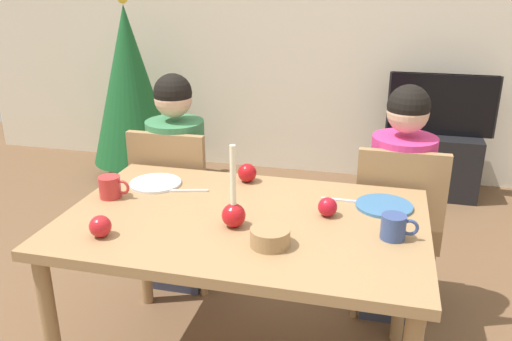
{
  "coord_description": "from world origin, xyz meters",
  "views": [
    {
      "loc": [
        0.5,
        -1.79,
        1.64
      ],
      "look_at": [
        0.0,
        0.2,
        0.87
      ],
      "focal_mm": 37.1,
      "sensor_mm": 36.0,
      "label": 1
    }
  ],
  "objects_px": {
    "tv": "(442,105)",
    "apple_by_left_plate": "(328,207)",
    "mug_left": "(111,187)",
    "dining_table": "(244,236)",
    "person_left_child": "(178,186)",
    "christmas_tree": "(130,86)",
    "person_right_child": "(398,208)",
    "plate_left": "(156,183)",
    "tv_stand": "(434,164)",
    "bowl_walnuts": "(270,237)",
    "apple_by_right_mug": "(100,226)",
    "chair_left": "(176,199)",
    "plate_right": "(384,206)",
    "candle_centerpiece": "(234,210)",
    "chair_right": "(397,222)",
    "apple_near_candle": "(247,173)",
    "mug_right": "(394,227)"
  },
  "relations": [
    {
      "from": "tv",
      "to": "apple_by_left_plate",
      "type": "bearing_deg",
      "value": -105.05
    },
    {
      "from": "apple_by_left_plate",
      "to": "mug_left",
      "type": "bearing_deg",
      "value": -177.5
    },
    {
      "from": "dining_table",
      "to": "person_left_child",
      "type": "distance_m",
      "value": 0.84
    },
    {
      "from": "person_left_child",
      "to": "mug_left",
      "type": "distance_m",
      "value": 0.63
    },
    {
      "from": "tv",
      "to": "christmas_tree",
      "type": "height_order",
      "value": "christmas_tree"
    },
    {
      "from": "tv",
      "to": "person_right_child",
      "type": "bearing_deg",
      "value": -100.5
    },
    {
      "from": "plate_left",
      "to": "dining_table",
      "type": "bearing_deg",
      "value": -25.85
    },
    {
      "from": "person_right_child",
      "to": "tv_stand",
      "type": "height_order",
      "value": "person_right_child"
    },
    {
      "from": "person_right_child",
      "to": "apple_by_left_plate",
      "type": "height_order",
      "value": "person_right_child"
    },
    {
      "from": "bowl_walnuts",
      "to": "apple_by_right_mug",
      "type": "distance_m",
      "value": 0.61
    },
    {
      "from": "dining_table",
      "to": "mug_left",
      "type": "bearing_deg",
      "value": 175.08
    },
    {
      "from": "chair_left",
      "to": "mug_left",
      "type": "bearing_deg",
      "value": -95.4
    },
    {
      "from": "person_right_child",
      "to": "plate_right",
      "type": "distance_m",
      "value": 0.46
    },
    {
      "from": "candle_centerpiece",
      "to": "plate_right",
      "type": "bearing_deg",
      "value": 29.85
    },
    {
      "from": "chair_left",
      "to": "tv_stand",
      "type": "distance_m",
      "value": 2.24
    },
    {
      "from": "chair_left",
      "to": "apple_by_right_mug",
      "type": "height_order",
      "value": "chair_left"
    },
    {
      "from": "candle_centerpiece",
      "to": "plate_right",
      "type": "xyz_separation_m",
      "value": [
        0.54,
        0.31,
        -0.06
      ]
    },
    {
      "from": "chair_right",
      "to": "apple_near_candle",
      "type": "xyz_separation_m",
      "value": [
        -0.68,
        -0.25,
        0.28
      ]
    },
    {
      "from": "person_right_child",
      "to": "christmas_tree",
      "type": "height_order",
      "value": "christmas_tree"
    },
    {
      "from": "chair_left",
      "to": "plate_left",
      "type": "distance_m",
      "value": 0.46
    },
    {
      "from": "dining_table",
      "to": "plate_left",
      "type": "relative_size",
      "value": 6.14
    },
    {
      "from": "mug_right",
      "to": "apple_by_right_mug",
      "type": "xyz_separation_m",
      "value": [
        -1.02,
        -0.24,
        -0.01
      ]
    },
    {
      "from": "person_right_child",
      "to": "candle_centerpiece",
      "type": "bearing_deg",
      "value": -130.29
    },
    {
      "from": "tv_stand",
      "to": "christmas_tree",
      "type": "height_order",
      "value": "christmas_tree"
    },
    {
      "from": "mug_left",
      "to": "chair_left",
      "type": "bearing_deg",
      "value": 84.6
    },
    {
      "from": "dining_table",
      "to": "chair_right",
      "type": "xyz_separation_m",
      "value": [
        0.6,
        0.61,
        -0.15
      ]
    },
    {
      "from": "christmas_tree",
      "to": "plate_left",
      "type": "distance_m",
      "value": 2.15
    },
    {
      "from": "plate_left",
      "to": "apple_by_right_mug",
      "type": "xyz_separation_m",
      "value": [
        0.02,
        -0.5,
        0.03
      ]
    },
    {
      "from": "bowl_walnuts",
      "to": "apple_by_left_plate",
      "type": "relative_size",
      "value": 1.85
    },
    {
      "from": "mug_right",
      "to": "apple_near_candle",
      "type": "distance_m",
      "value": 0.76
    },
    {
      "from": "candle_centerpiece",
      "to": "bowl_walnuts",
      "type": "height_order",
      "value": "candle_centerpiece"
    },
    {
      "from": "person_left_child",
      "to": "apple_by_left_plate",
      "type": "height_order",
      "value": "person_left_child"
    },
    {
      "from": "candle_centerpiece",
      "to": "mug_right",
      "type": "xyz_separation_m",
      "value": [
        0.58,
        0.05,
        -0.02
      ]
    },
    {
      "from": "candle_centerpiece",
      "to": "plate_left",
      "type": "xyz_separation_m",
      "value": [
        -0.46,
        0.31,
        -0.06
      ]
    },
    {
      "from": "tv",
      "to": "apple_by_right_mug",
      "type": "bearing_deg",
      "value": -117.86
    },
    {
      "from": "person_left_child",
      "to": "mug_right",
      "type": "distance_m",
      "value": 1.31
    },
    {
      "from": "person_left_child",
      "to": "person_right_child",
      "type": "bearing_deg",
      "value": 0.0
    },
    {
      "from": "tv_stand",
      "to": "bowl_walnuts",
      "type": "height_order",
      "value": "bowl_walnuts"
    },
    {
      "from": "chair_left",
      "to": "apple_by_left_plate",
      "type": "distance_m",
      "value": 1.03
    },
    {
      "from": "person_right_child",
      "to": "tv_stand",
      "type": "xyz_separation_m",
      "value": [
        0.31,
        1.66,
        -0.33
      ]
    },
    {
      "from": "candle_centerpiece",
      "to": "mug_left",
      "type": "xyz_separation_m",
      "value": [
        -0.58,
        0.14,
        -0.02
      ]
    },
    {
      "from": "plate_right",
      "to": "bowl_walnuts",
      "type": "distance_m",
      "value": 0.57
    },
    {
      "from": "chair_right",
      "to": "mug_left",
      "type": "relative_size",
      "value": 6.69
    },
    {
      "from": "apple_by_left_plate",
      "to": "apple_by_right_mug",
      "type": "bearing_deg",
      "value": -154.44
    },
    {
      "from": "chair_right",
      "to": "christmas_tree",
      "type": "bearing_deg",
      "value": 145.06
    },
    {
      "from": "dining_table",
      "to": "person_left_child",
      "type": "relative_size",
      "value": 1.19
    },
    {
      "from": "chair_right",
      "to": "christmas_tree",
      "type": "xyz_separation_m",
      "value": [
        -2.13,
        1.49,
        0.26
      ]
    },
    {
      "from": "chair_right",
      "to": "bowl_walnuts",
      "type": "relative_size",
      "value": 6.43
    },
    {
      "from": "dining_table",
      "to": "chair_right",
      "type": "distance_m",
      "value": 0.87
    },
    {
      "from": "bowl_walnuts",
      "to": "person_right_child",
      "type": "bearing_deg",
      "value": 61.6
    }
  ]
}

